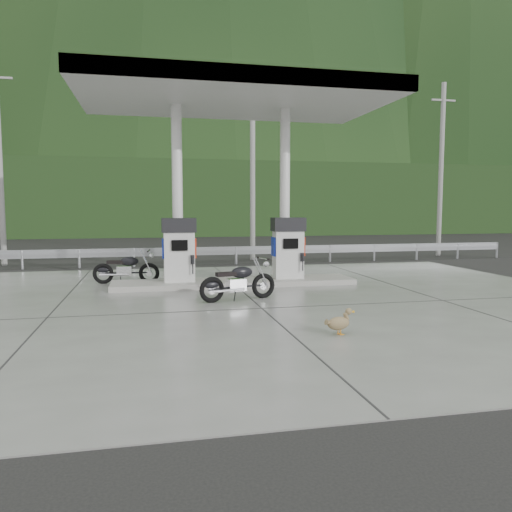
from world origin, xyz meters
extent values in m
plane|color=black|center=(0.00, 0.00, 0.00)|extent=(160.00, 160.00, 0.00)
cube|color=slate|center=(0.00, 0.00, 0.01)|extent=(18.00, 14.00, 0.02)
cube|color=gray|center=(0.00, 2.50, 0.10)|extent=(7.00, 1.40, 0.15)
cylinder|color=silver|center=(-1.60, 2.90, 2.67)|extent=(0.30, 0.30, 5.00)
cylinder|color=silver|center=(1.60, 2.90, 2.67)|extent=(0.30, 0.30, 5.00)
cube|color=silver|center=(0.00, 2.50, 5.37)|extent=(8.50, 5.00, 0.40)
cube|color=black|center=(0.00, 11.50, 0.00)|extent=(60.00, 7.00, 0.01)
cylinder|color=gray|center=(-8.00, 9.50, 4.00)|extent=(0.22, 0.22, 8.00)
cylinder|color=gray|center=(2.00, 9.50, 4.00)|extent=(0.22, 0.22, 8.00)
cylinder|color=gray|center=(11.00, 9.50, 4.00)|extent=(0.22, 0.22, 8.00)
cube|color=black|center=(0.00, 30.00, 3.00)|extent=(80.00, 6.00, 6.00)
camera|label=1|loc=(-2.46, -11.67, 2.25)|focal=35.00mm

